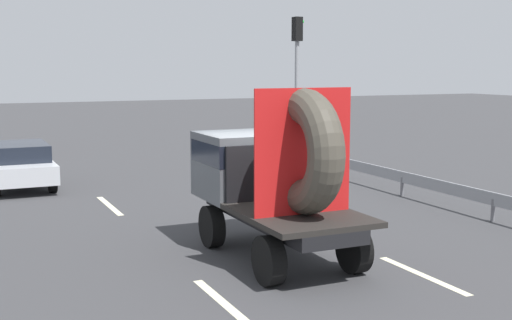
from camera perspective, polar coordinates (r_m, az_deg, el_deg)
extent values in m
plane|color=#38383A|center=(14.00, 1.21, -7.33)|extent=(120.00, 120.00, 0.00)
cylinder|color=black|center=(13.88, -3.77, -5.64)|extent=(0.28, 0.86, 0.86)
cylinder|color=black|center=(14.56, 2.52, -4.99)|extent=(0.28, 0.86, 0.86)
cylinder|color=black|center=(11.48, 1.11, -8.54)|extent=(0.28, 0.86, 0.86)
cylinder|color=black|center=(12.28, 8.33, -7.51)|extent=(0.28, 0.86, 0.86)
cube|color=black|center=(12.93, 1.85, -4.69)|extent=(1.30, 4.35, 0.25)
cube|color=#4C5156|center=(13.97, -0.56, -0.41)|extent=(2.00, 1.70, 1.35)
cube|color=black|center=(13.88, -0.47, 0.78)|extent=(2.02, 1.62, 0.44)
cube|color=black|center=(12.16, 3.65, -4.68)|extent=(2.00, 2.65, 0.10)
cube|color=black|center=(13.16, 1.04, -1.03)|extent=(1.80, 0.08, 1.10)
torus|color=#474238|center=(11.83, 4.04, 0.71)|extent=(0.64, 2.24, 2.24)
cube|color=red|center=(11.83, 4.04, 0.71)|extent=(1.90, 0.03, 2.24)
cylinder|color=black|center=(23.31, -17.82, -0.74)|extent=(0.22, 0.64, 0.64)
cylinder|color=black|center=(20.68, -16.92, -1.77)|extent=(0.22, 0.64, 0.64)
cube|color=silver|center=(21.88, -19.44, -0.64)|extent=(1.80, 4.19, 0.55)
cube|color=black|center=(21.71, -19.48, 0.69)|extent=(1.62, 2.35, 0.50)
cylinder|color=gray|center=(25.85, 3.47, 4.91)|extent=(0.16, 0.16, 4.64)
cube|color=black|center=(25.85, 3.52, 11.05)|extent=(0.30, 0.36, 0.90)
sphere|color=#19D833|center=(25.95, 3.87, 11.66)|extent=(0.20, 0.20, 0.20)
cube|color=gray|center=(18.30, 15.68, -2.22)|extent=(0.06, 14.20, 0.32)
cylinder|color=slate|center=(17.06, 19.50, -4.05)|extent=(0.10, 0.10, 0.55)
cylinder|color=slate|center=(19.71, 12.32, -2.21)|extent=(0.10, 0.10, 0.55)
cylinder|color=slate|center=(22.60, 6.92, -0.79)|extent=(0.10, 0.10, 0.55)
cube|color=beige|center=(10.63, -2.40, -12.33)|extent=(0.16, 2.80, 0.01)
cube|color=beige|center=(18.37, -12.34, -3.81)|extent=(0.16, 2.62, 0.01)
cube|color=beige|center=(12.48, 13.96, -9.46)|extent=(0.16, 2.42, 0.01)
cube|color=beige|center=(19.03, -0.89, -3.21)|extent=(0.16, 2.21, 0.01)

